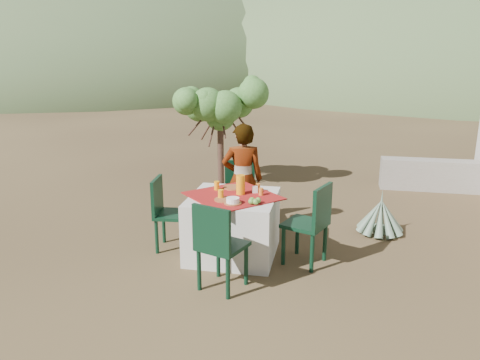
# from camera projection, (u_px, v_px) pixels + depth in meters

# --- Properties ---
(ground) EXTENTS (160.00, 160.00, 0.00)m
(ground) POSITION_uv_depth(u_px,v_px,m) (212.00, 251.00, 5.85)
(ground) COLOR #352518
(ground) RESTS_ON ground
(table) EXTENTS (1.30, 1.30, 0.76)m
(table) POSITION_uv_depth(u_px,v_px,m) (233.00, 225.00, 5.67)
(table) COLOR silver
(table) RESTS_ON ground
(chair_far) EXTENTS (0.54, 0.54, 0.93)m
(chair_far) POSITION_uv_depth(u_px,v_px,m) (241.00, 190.00, 6.64)
(chair_far) COLOR black
(chair_far) RESTS_ON ground
(chair_near) EXTENTS (0.56, 0.56, 0.95)m
(chair_near) POSITION_uv_depth(u_px,v_px,m) (218.00, 243.00, 4.76)
(chair_near) COLOR black
(chair_near) RESTS_ON ground
(chair_left) EXTENTS (0.46, 0.46, 0.92)m
(chair_left) POSITION_uv_depth(u_px,v_px,m) (167.00, 210.00, 5.82)
(chair_left) COLOR black
(chair_left) RESTS_ON ground
(chair_right) EXTENTS (0.58, 0.58, 0.97)m
(chair_right) POSITION_uv_depth(u_px,v_px,m) (312.00, 221.00, 5.36)
(chair_right) COLOR black
(chair_right) RESTS_ON ground
(person) EXTENTS (0.63, 0.50, 1.52)m
(person) POSITION_uv_depth(u_px,v_px,m) (243.00, 179.00, 6.27)
(person) COLOR #8C6651
(person) RESTS_ON ground
(shrub_tree) EXTENTS (1.49, 1.46, 1.75)m
(shrub_tree) POSITION_uv_depth(u_px,v_px,m) (224.00, 112.00, 8.29)
(shrub_tree) COLOR #4F3327
(shrub_tree) RESTS_ON ground
(agave) EXTENTS (0.65, 0.65, 0.69)m
(agave) POSITION_uv_depth(u_px,v_px,m) (380.00, 217.00, 6.38)
(agave) COLOR slate
(agave) RESTS_ON ground
(stone_wall) EXTENTS (2.60, 0.35, 0.55)m
(stone_wall) POSITION_uv_depth(u_px,v_px,m) (456.00, 176.00, 8.30)
(stone_wall) COLOR gray
(stone_wall) RESTS_ON ground
(hill_near_left) EXTENTS (40.00, 40.00, 16.00)m
(hill_near_left) POSITION_uv_depth(u_px,v_px,m) (90.00, 82.00, 37.62)
(hill_near_left) COLOR #425831
(hill_near_left) RESTS_ON ground
(hill_near_right) EXTENTS (48.00, 48.00, 20.00)m
(hill_near_right) POSITION_uv_depth(u_px,v_px,m) (470.00, 82.00, 37.58)
(hill_near_right) COLOR #425831
(hill_near_right) RESTS_ON ground
(hill_far_center) EXTENTS (60.00, 60.00, 24.00)m
(hill_far_center) POSITION_uv_depth(u_px,v_px,m) (290.00, 72.00, 55.75)
(hill_far_center) COLOR slate
(hill_far_center) RESTS_ON ground
(plate_far) EXTENTS (0.26, 0.26, 0.01)m
(plate_far) POSITION_uv_depth(u_px,v_px,m) (233.00, 187.00, 5.87)
(plate_far) COLOR brown
(plate_far) RESTS_ON table
(plate_near) EXTENTS (0.23, 0.23, 0.01)m
(plate_near) POSITION_uv_depth(u_px,v_px,m) (224.00, 200.00, 5.38)
(plate_near) COLOR brown
(plate_near) RESTS_ON table
(glass_far) EXTENTS (0.07, 0.07, 0.11)m
(glass_far) POSITION_uv_depth(u_px,v_px,m) (217.00, 186.00, 5.77)
(glass_far) COLOR #FF9910
(glass_far) RESTS_ON table
(glass_near) EXTENTS (0.07, 0.07, 0.11)m
(glass_near) POSITION_uv_depth(u_px,v_px,m) (221.00, 194.00, 5.43)
(glass_near) COLOR #FF9910
(glass_near) RESTS_ON table
(juice_pitcher) EXTENTS (0.11, 0.11, 0.23)m
(juice_pitcher) POSITION_uv_depth(u_px,v_px,m) (241.00, 185.00, 5.58)
(juice_pitcher) COLOR #FF9910
(juice_pitcher) RESTS_ON table
(bowl_plate) EXTENTS (0.20, 0.20, 0.01)m
(bowl_plate) POSITION_uv_depth(u_px,v_px,m) (233.00, 203.00, 5.26)
(bowl_plate) COLOR brown
(bowl_plate) RESTS_ON table
(white_bowl) EXTENTS (0.15, 0.15, 0.06)m
(white_bowl) POSITION_uv_depth(u_px,v_px,m) (233.00, 200.00, 5.26)
(white_bowl) COLOR white
(white_bowl) RESTS_ON bowl_plate
(jar_left) EXTENTS (0.06, 0.06, 0.09)m
(jar_left) POSITION_uv_depth(u_px,v_px,m) (261.00, 192.00, 5.56)
(jar_left) COLOR orange
(jar_left) RESTS_ON table
(jar_right) EXTENTS (0.06, 0.06, 0.09)m
(jar_right) POSITION_uv_depth(u_px,v_px,m) (258.00, 187.00, 5.73)
(jar_right) COLOR orange
(jar_right) RESTS_ON table
(napkin_holder) EXTENTS (0.07, 0.06, 0.08)m
(napkin_holder) POSITION_uv_depth(u_px,v_px,m) (255.00, 190.00, 5.65)
(napkin_holder) COLOR white
(napkin_holder) RESTS_ON table
(fruit_cluster) EXTENTS (0.14, 0.13, 0.07)m
(fruit_cluster) POSITION_uv_depth(u_px,v_px,m) (254.00, 201.00, 5.25)
(fruit_cluster) COLOR #5C9134
(fruit_cluster) RESTS_ON table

